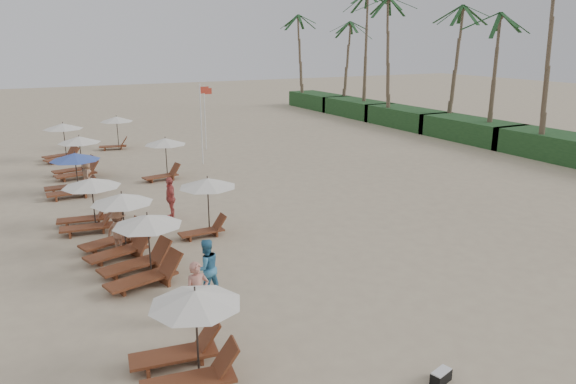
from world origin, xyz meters
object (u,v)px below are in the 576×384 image
lounger_station_6 (61,142)px  inland_station_2 (115,128)px  beachgoer_far_a (170,198)px  lounger_station_1 (140,251)px  inland_station_0 (205,198)px  lounger_station_3 (87,204)px  duffel_bag (441,376)px  beachgoer_near (198,293)px  beachgoer_mid_b (119,231)px  beachgoer_far_b (87,176)px  lounger_station_5 (76,158)px  flag_pole_near (202,120)px  beachgoer_mid_a (206,268)px  lounger_station_2 (116,227)px  inland_station_1 (163,154)px  lounger_station_0 (185,338)px  lounger_station_4 (71,175)px

lounger_station_6 → inland_station_2: (3.74, 2.44, 0.25)m
lounger_station_6 → beachgoer_far_a: bearing=-78.4°
lounger_station_1 → inland_station_0: 4.40m
lounger_station_1 → lounger_station_3: bearing=97.7°
beachgoer_far_a → duffel_bag: beachgoer_far_a is taller
beachgoer_near → beachgoer_mid_b: (-0.88, 6.18, -0.10)m
beachgoer_far_b → duffel_bag: bearing=-161.7°
lounger_station_5 → beachgoer_near: bearing=-87.4°
beachgoer_mid_b → flag_pole_near: (7.32, 12.24, 1.90)m
lounger_station_5 → beachgoer_mid_a: lounger_station_5 is taller
lounger_station_1 → lounger_station_6: size_ratio=1.03×
inland_station_2 → duffel_bag: size_ratio=4.57×
lounger_station_3 → inland_station_0: size_ratio=1.07×
lounger_station_2 → flag_pole_near: bearing=59.0°
lounger_station_2 → beachgoer_mid_a: bearing=-69.2°
inland_station_0 → beachgoer_mid_a: 5.31m
lounger_station_3 → beachgoer_far_b: size_ratio=1.71×
beachgoer_mid_a → duffel_bag: size_ratio=3.12×
beachgoer_far_b → beachgoer_mid_a: bearing=-168.6°
inland_station_1 → beachgoer_mid_b: 10.47m
lounger_station_3 → beachgoer_mid_a: 8.11m
lounger_station_1 → lounger_station_6: 19.79m
lounger_station_3 → beachgoer_far_a: lounger_station_3 is taller
inland_station_2 → beachgoer_far_b: (-3.33, -10.45, -0.68)m
lounger_station_0 → beachgoer_far_a: 11.54m
lounger_station_2 → inland_station_2: size_ratio=1.06×
lounger_station_5 → beachgoer_mid_a: 17.16m
inland_station_1 → flag_pole_near: bearing=40.5°
lounger_station_4 → inland_station_2: bearing=69.3°
beachgoer_near → duffel_bag: size_ratio=3.09×
inland_station_1 → beachgoer_far_b: size_ratio=1.70×
inland_station_2 → beachgoer_far_a: size_ratio=1.44×
beachgoer_near → flag_pole_near: size_ratio=0.36×
beachgoer_far_a → flag_pole_near: bearing=160.0°
lounger_station_1 → inland_station_1: size_ratio=1.05×
lounger_station_0 → lounger_station_3: bearing=92.6°
lounger_station_2 → flag_pole_near: (7.43, 12.37, 1.70)m
beachgoer_far_b → flag_pole_near: size_ratio=0.32×
inland_station_1 → beachgoer_far_a: bearing=-102.8°
beachgoer_mid_a → beachgoer_mid_b: (-1.63, 4.71, -0.11)m
lounger_station_1 → beachgoer_mid_a: bearing=-53.9°
lounger_station_1 → lounger_station_2: size_ratio=1.01×
lounger_station_4 → beachgoer_far_b: bearing=29.7°
lounger_station_1 → lounger_station_2: 2.57m
lounger_station_4 → lounger_station_5: lounger_station_5 is taller
duffel_bag → beachgoer_far_a: bearing=98.7°
beachgoer_mid_a → beachgoer_far_a: bearing=-105.3°
beachgoer_mid_a → beachgoer_far_a: size_ratio=0.98×
lounger_station_3 → beachgoer_mid_b: bearing=-78.5°
inland_station_1 → beachgoer_mid_b: (-4.20, -9.57, -0.63)m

